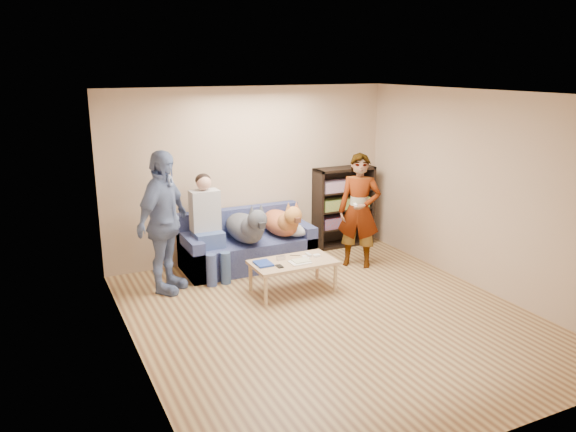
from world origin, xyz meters
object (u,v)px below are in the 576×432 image
dog_tan (282,222)px  notebook_blue (263,264)px  dog_gray (247,227)px  person_standing_right (359,211)px  bookshelf (343,205)px  camera_silver (281,258)px  coffee_table (293,264)px  person_standing_left (163,223)px  person_seated (207,222)px  sofa (247,247)px

dog_tan → notebook_blue: bearing=-126.4°
dog_gray → dog_tan: bearing=7.0°
person_standing_right → bookshelf: person_standing_right is taller
camera_silver → coffee_table: bearing=-45.0°
person_standing_left → bookshelf: 3.20m
person_standing_right → person_seated: person_standing_right is taller
notebook_blue → sofa: 1.17m
person_standing_left → dog_tan: person_standing_left is taller
dog_gray → coffee_table: dog_gray is taller
sofa → notebook_blue: bearing=-100.9°
person_seated → dog_tan: bearing=-0.4°
camera_silver → person_seated: bearing=126.0°
person_standing_left → dog_gray: size_ratio=1.48×
person_standing_right → person_seated: (-2.12, 0.59, -0.07)m
sofa → dog_gray: 0.44m
sofa → coffee_table: sofa is taller
camera_silver → dog_tan: 1.06m
camera_silver → dog_tan: bearing=63.7°
notebook_blue → bookshelf: (2.02, 1.37, 0.25)m
camera_silver → coffee_table: 0.18m
notebook_blue → coffee_table: 0.41m
dog_tan → coffee_table: 1.14m
person_standing_left → bookshelf: (3.11, 0.68, -0.26)m
person_seated → dog_gray: person_seated is taller
dog_gray → dog_tan: 0.60m
person_standing_left → dog_tan: 1.89m
person_standing_left → camera_silver: size_ratio=17.02×
person_standing_right → camera_silver: 1.52m
person_standing_right → bookshelf: bearing=112.9°
person_seated → sofa: bearing=11.4°
notebook_blue → dog_gray: 0.97m
notebook_blue → dog_tan: dog_tan is taller
sofa → coffee_table: size_ratio=1.73×
camera_silver → coffee_table: camera_silver is taller
dog_gray → camera_silver: bearing=-81.3°
dog_gray → dog_tan: dog_gray is taller
bookshelf → sofa: bearing=-172.6°
person_standing_left → notebook_blue: size_ratio=7.20×
camera_silver → person_seated: person_seated is taller
camera_silver → sofa: 1.08m
person_standing_right → notebook_blue: size_ratio=6.45×
person_standing_left → coffee_table: person_standing_left is taller
camera_silver → dog_gray: size_ratio=0.09×
dog_gray → person_seated: bearing=171.7°
notebook_blue → dog_tan: size_ratio=0.22×
person_standing_left → bookshelf: bearing=-33.8°
person_standing_left → person_seated: bearing=-21.2°
person_standing_left → coffee_table: 1.76m
person_standing_right → notebook_blue: bearing=-125.0°
camera_silver → dog_tan: dog_tan is taller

